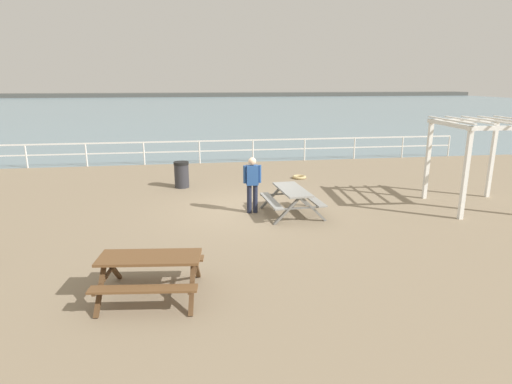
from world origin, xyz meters
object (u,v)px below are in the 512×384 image
litter_bin (182,175)px  picnic_table_near_right (150,266)px  picnic_table_mid_centre (292,195)px  lattice_pergola (483,143)px  visitor (252,182)px

litter_bin → picnic_table_near_right: bearing=-93.0°
picnic_table_near_right → picnic_table_mid_centre: 5.70m
picnic_table_near_right → picnic_table_mid_centre: (3.65, 4.38, 0.00)m
picnic_table_mid_centre → litter_bin: litter_bin is taller
picnic_table_near_right → lattice_pergola: size_ratio=0.72×
picnic_table_near_right → litter_bin: 8.20m
picnic_table_near_right → visitor: visitor is taller
visitor → lattice_pergola: (6.91, -0.46, 1.05)m
lattice_pergola → visitor: bearing=-180.0°
picnic_table_near_right → litter_bin: (0.43, 8.19, -0.10)m
picnic_table_mid_centre → visitor: 1.22m
picnic_table_near_right → lattice_pergola: (9.45, 4.26, 1.41)m
litter_bin → picnic_table_mid_centre: bearing=-49.7°
picnic_table_near_right → visitor: size_ratio=1.18×
picnic_table_mid_centre → picnic_table_near_right: bearing=136.2°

